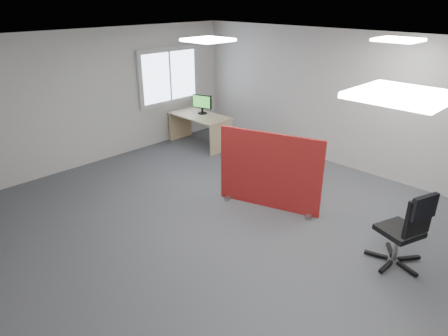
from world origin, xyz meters
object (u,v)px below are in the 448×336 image
Objects in this scene: second_desk at (201,122)px; office_chair at (408,226)px; monitor_second at (202,103)px; red_divider at (269,172)px.

office_chair is (5.32, -1.31, 0.08)m from second_desk.
monitor_second is (-0.04, 0.09, 0.42)m from second_desk.
office_chair is (5.36, -1.39, -0.34)m from monitor_second.
red_divider is at bearing -162.10° from office_chair.
monitor_second reaches higher than second_desk.
red_divider reaches higher than monitor_second.
red_divider is at bearing -41.19° from monitor_second.
office_chair is at bearing -13.80° from second_desk.
office_chair is at bearing -32.29° from monitor_second.
second_desk is at bearing -174.57° from office_chair.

